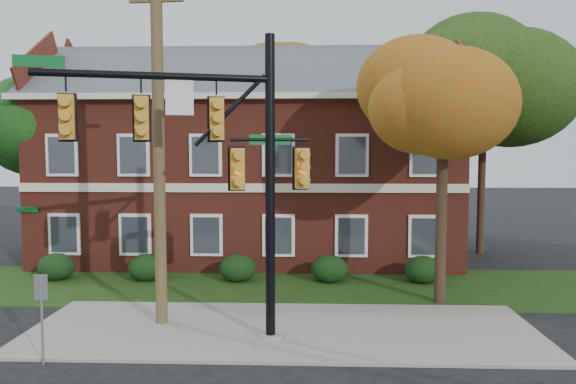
{
  "coord_description": "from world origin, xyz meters",
  "views": [
    {
      "loc": [
        0.72,
        -14.22,
        5.04
      ],
      "look_at": [
        0.07,
        3.0,
        3.72
      ],
      "focal_mm": 35.0,
      "sensor_mm": 36.0,
      "label": 1
    }
  ],
  "objects_px": {
    "tree_far_rear": "(287,86)",
    "traffic_signal": "(214,153)",
    "hedge_center": "(237,268)",
    "hedge_far_right": "(423,270)",
    "tree_left_rear": "(34,113)",
    "tree_near_right": "(452,98)",
    "sign_post": "(41,304)",
    "hedge_left": "(146,267)",
    "utility_pole": "(159,150)",
    "hedge_far_left": "(56,267)",
    "apartment_building": "(251,150)",
    "hedge_right": "(330,269)",
    "tree_right_rear": "(492,83)"
  },
  "relations": [
    {
      "from": "hedge_far_left",
      "to": "sign_post",
      "type": "xyz_separation_m",
      "value": [
        3.5,
        -8.35,
        0.93
      ]
    },
    {
      "from": "hedge_center",
      "to": "sign_post",
      "type": "bearing_deg",
      "value": -112.74
    },
    {
      "from": "hedge_left",
      "to": "tree_right_rear",
      "type": "distance_m",
      "value": 17.74
    },
    {
      "from": "hedge_far_left",
      "to": "sign_post",
      "type": "height_order",
      "value": "sign_post"
    },
    {
      "from": "hedge_right",
      "to": "hedge_far_right",
      "type": "relative_size",
      "value": 1.0
    },
    {
      "from": "hedge_far_left",
      "to": "tree_left_rear",
      "type": "distance_m",
      "value": 7.9
    },
    {
      "from": "tree_far_rear",
      "to": "utility_pole",
      "type": "height_order",
      "value": "tree_far_rear"
    },
    {
      "from": "hedge_center",
      "to": "tree_near_right",
      "type": "height_order",
      "value": "tree_near_right"
    },
    {
      "from": "tree_right_rear",
      "to": "sign_post",
      "type": "distance_m",
      "value": 21.75
    },
    {
      "from": "hedge_left",
      "to": "utility_pole",
      "type": "height_order",
      "value": "utility_pole"
    },
    {
      "from": "hedge_center",
      "to": "traffic_signal",
      "type": "bearing_deg",
      "value": -87.18
    },
    {
      "from": "hedge_left",
      "to": "tree_near_right",
      "type": "height_order",
      "value": "tree_near_right"
    },
    {
      "from": "sign_post",
      "to": "hedge_left",
      "type": "bearing_deg",
      "value": 87.38
    },
    {
      "from": "tree_near_right",
      "to": "tree_right_rear",
      "type": "xyz_separation_m",
      "value": [
        4.09,
        8.95,
        1.45
      ]
    },
    {
      "from": "utility_pole",
      "to": "hedge_far_left",
      "type": "bearing_deg",
      "value": 140.91
    },
    {
      "from": "hedge_far_left",
      "to": "hedge_left",
      "type": "relative_size",
      "value": 1.0
    },
    {
      "from": "hedge_center",
      "to": "tree_left_rear",
      "type": "relative_size",
      "value": 0.16
    },
    {
      "from": "tree_near_right",
      "to": "tree_left_rear",
      "type": "relative_size",
      "value": 0.97
    },
    {
      "from": "hedge_right",
      "to": "hedge_far_left",
      "type": "bearing_deg",
      "value": 180.0
    },
    {
      "from": "tree_near_right",
      "to": "sign_post",
      "type": "distance_m",
      "value": 13.14
    },
    {
      "from": "tree_left_rear",
      "to": "tree_far_rear",
      "type": "bearing_deg",
      "value": 38.97
    },
    {
      "from": "hedge_far_right",
      "to": "tree_near_right",
      "type": "bearing_deg",
      "value": -85.48
    },
    {
      "from": "apartment_building",
      "to": "utility_pole",
      "type": "xyz_separation_m",
      "value": [
        -1.5,
        -10.55,
        0.03
      ]
    },
    {
      "from": "hedge_left",
      "to": "hedge_center",
      "type": "relative_size",
      "value": 1.0
    },
    {
      "from": "hedge_center",
      "to": "hedge_right",
      "type": "bearing_deg",
      "value": 0.0
    },
    {
      "from": "hedge_left",
      "to": "tree_left_rear",
      "type": "relative_size",
      "value": 0.16
    },
    {
      "from": "tree_left_rear",
      "to": "traffic_signal",
      "type": "xyz_separation_m",
      "value": [
        10.07,
        -11.05,
        -1.75
      ]
    },
    {
      "from": "hedge_left",
      "to": "hedge_right",
      "type": "height_order",
      "value": "same"
    },
    {
      "from": "tree_near_right",
      "to": "tree_left_rear",
      "type": "bearing_deg",
      "value": 157.64
    },
    {
      "from": "apartment_building",
      "to": "hedge_center",
      "type": "relative_size",
      "value": 13.43
    },
    {
      "from": "hedge_right",
      "to": "tree_left_rear",
      "type": "xyz_separation_m",
      "value": [
        -13.23,
        4.14,
        6.16
      ]
    },
    {
      "from": "hedge_far_right",
      "to": "traffic_signal",
      "type": "relative_size",
      "value": 0.18
    },
    {
      "from": "hedge_center",
      "to": "hedge_far_right",
      "type": "relative_size",
      "value": 1.0
    },
    {
      "from": "tree_far_rear",
      "to": "sign_post",
      "type": "bearing_deg",
      "value": -102.72
    },
    {
      "from": "tree_far_rear",
      "to": "sign_post",
      "type": "height_order",
      "value": "tree_far_rear"
    },
    {
      "from": "tree_far_rear",
      "to": "traffic_signal",
      "type": "bearing_deg",
      "value": -92.87
    },
    {
      "from": "hedge_center",
      "to": "hedge_far_right",
      "type": "xyz_separation_m",
      "value": [
        7.0,
        0.0,
        0.0
      ]
    },
    {
      "from": "hedge_right",
      "to": "hedge_center",
      "type": "bearing_deg",
      "value": 180.0
    },
    {
      "from": "traffic_signal",
      "to": "sign_post",
      "type": "xyz_separation_m",
      "value": [
        -3.84,
        -1.44,
        -3.48
      ]
    },
    {
      "from": "tree_left_rear",
      "to": "traffic_signal",
      "type": "relative_size",
      "value": 1.12
    },
    {
      "from": "tree_far_rear",
      "to": "utility_pole",
      "type": "bearing_deg",
      "value": -98.8
    },
    {
      "from": "hedge_center",
      "to": "tree_far_rear",
      "type": "relative_size",
      "value": 0.12
    },
    {
      "from": "tree_right_rear",
      "to": "traffic_signal",
      "type": "distance_m",
      "value": 17.33
    },
    {
      "from": "hedge_left",
      "to": "utility_pole",
      "type": "distance_m",
      "value": 7.23
    },
    {
      "from": "sign_post",
      "to": "hedge_center",
      "type": "bearing_deg",
      "value": 64.64
    },
    {
      "from": "hedge_right",
      "to": "tree_left_rear",
      "type": "bearing_deg",
      "value": 162.63
    },
    {
      "from": "utility_pole",
      "to": "apartment_building",
      "type": "bearing_deg",
      "value": 86.75
    },
    {
      "from": "hedge_left",
      "to": "hedge_center",
      "type": "distance_m",
      "value": 3.5
    },
    {
      "from": "hedge_far_left",
      "to": "hedge_far_right",
      "type": "xyz_separation_m",
      "value": [
        14.0,
        0.0,
        0.0
      ]
    },
    {
      "from": "tree_near_right",
      "to": "hedge_far_right",
      "type": "bearing_deg",
      "value": 94.52
    }
  ]
}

